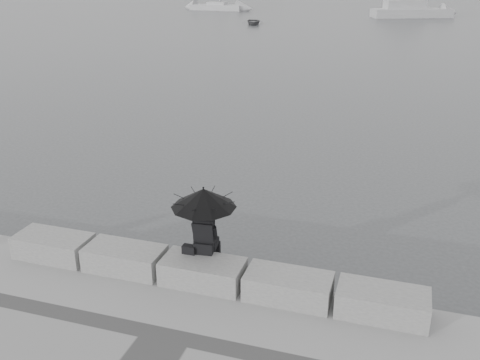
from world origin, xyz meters
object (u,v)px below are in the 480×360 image
(motor_cruiser, at_px, (412,10))
(dinghy, at_px, (253,22))
(seated_person, at_px, (204,204))
(sailboat_left, at_px, (217,7))

(motor_cruiser, height_order, dinghy, motor_cruiser)
(motor_cruiser, distance_m, dinghy, 22.81)
(seated_person, relative_size, motor_cruiser, 0.13)
(seated_person, height_order, dinghy, seated_person)
(seated_person, distance_m, motor_cruiser, 67.77)
(sailboat_left, xyz_separation_m, motor_cruiser, (28.52, -3.91, 0.37))
(sailboat_left, bearing_deg, motor_cruiser, -4.77)
(sailboat_left, xyz_separation_m, dinghy, (11.31, -18.87, -0.23))
(motor_cruiser, xyz_separation_m, dinghy, (-17.21, -14.96, -0.61))
(seated_person, distance_m, dinghy, 54.72)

